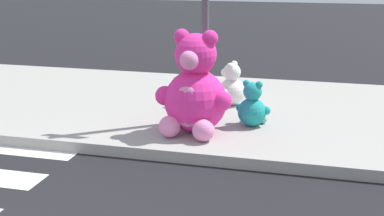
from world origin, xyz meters
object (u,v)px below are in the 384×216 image
at_px(plush_pink_large, 195,92).
at_px(plush_tan, 191,90).
at_px(plush_teal, 252,107).
at_px(plush_white, 230,88).
at_px(sign_pole, 205,3).

height_order(plush_pink_large, plush_tan, plush_pink_large).
bearing_deg(plush_teal, plush_white, 116.32).
bearing_deg(plush_white, plush_tan, -159.98).
xyz_separation_m(plush_teal, plush_tan, (-1.11, 0.81, -0.01)).
distance_m(plush_pink_large, plush_white, 1.56).
xyz_separation_m(plush_teal, plush_white, (-0.51, 1.03, 0.02)).
bearing_deg(plush_tan, plush_teal, -36.02).
bearing_deg(plush_tan, plush_white, 20.02).
bearing_deg(plush_pink_large, plush_tan, 106.63).
bearing_deg(sign_pole, plush_white, 77.20).
relative_size(sign_pole, plush_white, 4.50).
height_order(plush_teal, plush_white, plush_white).
bearing_deg(plush_teal, plush_tan, 143.98).
distance_m(sign_pole, plush_white, 1.71).
bearing_deg(sign_pole, plush_pink_large, -90.18).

